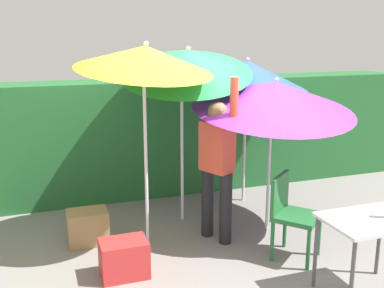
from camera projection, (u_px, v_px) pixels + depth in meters
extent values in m
plane|color=gray|center=(201.00, 245.00, 5.20)|extent=(24.00, 24.00, 0.00)
cube|color=#23602D|center=(155.00, 137.00, 6.80)|extent=(8.00, 0.70, 1.67)
cylinder|color=silver|center=(182.00, 149.00, 5.69)|extent=(0.04, 0.04, 1.86)
cone|color=green|center=(185.00, 62.00, 5.44)|extent=(1.67, 1.63, 0.87)
sphere|color=silver|center=(188.00, 48.00, 5.41)|extent=(0.05, 0.05, 0.05)
cylinder|color=silver|center=(269.00, 171.00, 5.48)|extent=(0.04, 0.04, 1.46)
cone|color=purple|center=(274.00, 96.00, 5.28)|extent=(1.89, 1.92, 0.64)
sphere|color=silver|center=(277.00, 80.00, 5.24)|extent=(0.05, 0.05, 0.05)
cylinder|color=silver|center=(146.00, 161.00, 4.97)|extent=(0.04, 0.04, 1.95)
cone|color=yellow|center=(145.00, 58.00, 4.73)|extent=(1.47, 1.47, 0.51)
sphere|color=silver|center=(146.00, 44.00, 4.70)|extent=(0.05, 0.05, 0.05)
cylinder|color=silver|center=(244.00, 143.00, 6.38)|extent=(0.04, 0.04, 1.67)
cone|color=blue|center=(247.00, 72.00, 6.17)|extent=(1.73, 1.72, 0.62)
sphere|color=silver|center=(248.00, 59.00, 6.15)|extent=(0.05, 0.05, 0.05)
cylinder|color=black|center=(226.00, 209.00, 5.15)|extent=(0.14, 0.14, 0.82)
cylinder|color=black|center=(208.00, 202.00, 5.35)|extent=(0.14, 0.14, 0.82)
cube|color=#E04C38|center=(217.00, 147.00, 5.09)|extent=(0.35, 0.42, 0.56)
sphere|color=#8C6647|center=(218.00, 112.00, 5.00)|extent=(0.22, 0.22, 0.22)
cylinder|color=#E04C38|center=(234.00, 104.00, 4.81)|extent=(0.12, 0.12, 0.56)
cylinder|color=#8C6647|center=(202.00, 145.00, 5.25)|extent=(0.12, 0.12, 0.52)
cylinder|color=#236633|center=(308.00, 250.00, 4.59)|extent=(0.04, 0.04, 0.44)
cylinder|color=#236633|center=(319.00, 236.00, 4.91)|extent=(0.04, 0.04, 0.44)
cylinder|color=#236633|center=(272.00, 241.00, 4.78)|extent=(0.04, 0.04, 0.44)
cylinder|color=#236633|center=(285.00, 228.00, 5.10)|extent=(0.04, 0.04, 0.44)
cube|color=#236633|center=(297.00, 217.00, 4.79)|extent=(0.62, 0.62, 0.05)
cube|color=#236633|center=(280.00, 193.00, 4.83)|extent=(0.36, 0.31, 0.40)
cube|color=red|center=(124.00, 258.00, 4.49)|extent=(0.46, 0.33, 0.37)
cube|color=#9E7A4C|center=(88.00, 227.00, 5.20)|extent=(0.45, 0.33, 0.38)
cylinder|color=#4C4C51|center=(379.00, 241.00, 4.49)|extent=(0.04, 0.04, 0.71)
cylinder|color=#4C4C51|center=(316.00, 252.00, 4.26)|extent=(0.04, 0.04, 0.71)
cylinder|color=#4C4C51|center=(352.00, 279.00, 3.79)|extent=(0.04, 0.04, 0.71)
cube|color=silver|center=(370.00, 220.00, 4.05)|extent=(0.80, 0.60, 0.03)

